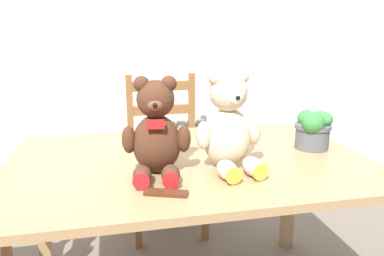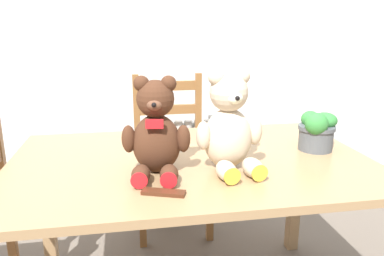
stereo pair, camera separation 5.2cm
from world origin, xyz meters
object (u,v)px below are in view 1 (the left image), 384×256
wooden_chair_behind (165,156)px  teddy_bear_right (229,127)px  chocolate_bar (166,193)px  potted_plant (313,129)px  teddy_bear_left (156,133)px

wooden_chair_behind → teddy_bear_right: size_ratio=2.61×
chocolate_bar → potted_plant: bearing=25.4°
wooden_chair_behind → chocolate_bar: wooden_chair_behind is taller
potted_plant → chocolate_bar: potted_plant is taller
wooden_chair_behind → teddy_bear_right: (0.11, -0.95, 0.44)m
teddy_bear_left → chocolate_bar: bearing=99.9°
wooden_chair_behind → teddy_bear_left: teddy_bear_left is taller
teddy_bear_left → wooden_chair_behind: bearing=-91.2°
teddy_bear_right → wooden_chair_behind: bearing=-90.3°
teddy_bear_left → teddy_bear_right: teddy_bear_right is taller
teddy_bear_right → potted_plant: size_ratio=2.13×
wooden_chair_behind → teddy_bear_right: 1.05m
potted_plant → chocolate_bar: size_ratio=1.25×
wooden_chair_behind → chocolate_bar: bearing=82.2°
teddy_bear_right → potted_plant: (0.43, 0.14, -0.07)m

